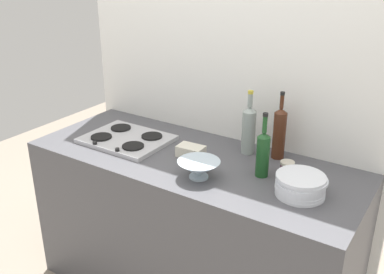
# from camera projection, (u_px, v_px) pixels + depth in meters

# --- Properties ---
(counter_block) EXTENTS (1.80, 0.70, 0.90)m
(counter_block) POSITION_uv_depth(u_px,v_px,m) (192.00, 229.00, 2.50)
(counter_block) COLOR #4C4C51
(counter_block) RESTS_ON ground
(backsplash_panel) EXTENTS (1.90, 0.06, 2.47)m
(backsplash_panel) POSITION_uv_depth(u_px,v_px,m) (229.00, 80.00, 2.49)
(backsplash_panel) COLOR white
(backsplash_panel) RESTS_ON ground
(stovetop_hob) EXTENTS (0.47, 0.37, 0.04)m
(stovetop_hob) POSITION_uv_depth(u_px,v_px,m) (127.00, 139.00, 2.52)
(stovetop_hob) COLOR #B2B2B7
(stovetop_hob) RESTS_ON counter_block
(plate_stack) EXTENTS (0.23, 0.23, 0.10)m
(plate_stack) POSITION_uv_depth(u_px,v_px,m) (301.00, 185.00, 1.95)
(plate_stack) COLOR white
(plate_stack) RESTS_ON counter_block
(wine_bottle_leftmost) EXTENTS (0.07, 0.07, 0.35)m
(wine_bottle_leftmost) POSITION_uv_depth(u_px,v_px,m) (249.00, 129.00, 2.33)
(wine_bottle_leftmost) COLOR gray
(wine_bottle_leftmost) RESTS_ON counter_block
(wine_bottle_mid_left) EXTENTS (0.06, 0.06, 0.32)m
(wine_bottle_mid_left) POSITION_uv_depth(u_px,v_px,m) (263.00, 153.00, 2.09)
(wine_bottle_mid_left) COLOR #19471E
(wine_bottle_mid_left) RESTS_ON counter_block
(wine_bottle_mid_right) EXTENTS (0.07, 0.07, 0.36)m
(wine_bottle_mid_right) POSITION_uv_depth(u_px,v_px,m) (279.00, 132.00, 2.27)
(wine_bottle_mid_right) COLOR #472314
(wine_bottle_mid_right) RESTS_ON counter_block
(mixing_bowl) EXTENTS (0.21, 0.21, 0.09)m
(mixing_bowl) POSITION_uv_depth(u_px,v_px,m) (199.00, 169.00, 2.10)
(mixing_bowl) COLOR silver
(mixing_bowl) RESTS_ON counter_block
(butter_dish) EXTENTS (0.15, 0.10, 0.06)m
(butter_dish) POSITION_uv_depth(u_px,v_px,m) (191.00, 151.00, 2.33)
(butter_dish) COLOR silver
(butter_dish) RESTS_ON counter_block
(condiment_jar_front) EXTENTS (0.07, 0.07, 0.08)m
(condiment_jar_front) POSITION_uv_depth(u_px,v_px,m) (287.00, 169.00, 2.11)
(condiment_jar_front) COLOR #66384C
(condiment_jar_front) RESTS_ON counter_block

